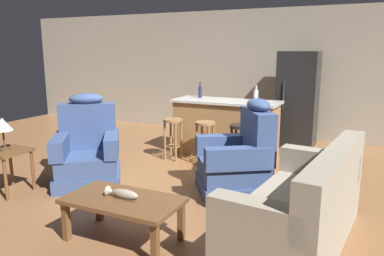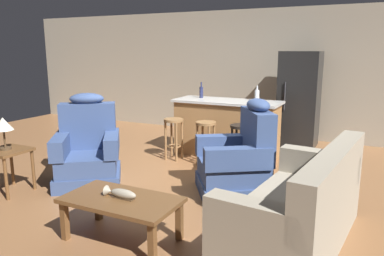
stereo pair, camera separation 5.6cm
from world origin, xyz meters
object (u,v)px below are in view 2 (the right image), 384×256
object	(u,v)px
recliner_near_lamp	(88,152)
refrigerator	(299,99)
table_lamp	(3,125)
bottle_tall_green	(257,95)
recliner_near_island	(239,161)
bottle_short_amber	(201,92)
end_table	(8,157)
bar_stool_middle	(206,135)
bar_stool_left	(174,131)
bar_stool_right	(240,139)
kitchen_island	(227,128)
coffee_table	(121,204)
fish_figurine	(120,193)
couch	(301,210)

from	to	relation	value
recliner_near_lamp	refrigerator	world-z (taller)	refrigerator
table_lamp	bottle_tall_green	xyz separation A→B (m)	(2.30, 3.06, 0.18)
recliner_near_island	bottle_short_amber	size ratio (longest dim) A/B	4.33
recliner_near_island	table_lamp	xyz separation A→B (m)	(-2.63, -1.28, 0.45)
end_table	refrigerator	world-z (taller)	refrigerator
recliner_near_island	end_table	xyz separation A→B (m)	(-2.63, -1.26, 0.04)
recliner_near_lamp	bar_stool_middle	bearing A→B (deg)	106.68
refrigerator	bottle_tall_green	distance (m)	1.13
bar_stool_left	bar_stool_right	distance (m)	1.15
recliner_near_island	bar_stool_middle	xyz separation A→B (m)	(-0.89, 0.95, 0.05)
kitchen_island	bottle_tall_green	world-z (taller)	bottle_tall_green
recliner_near_island	coffee_table	bearing A→B (deg)	36.59
recliner_near_island	bar_stool_middle	size ratio (longest dim) A/B	1.76
recliner_near_island	fish_figurine	bearing A→B (deg)	36.25
couch	bottle_short_amber	xyz separation A→B (m)	(-2.25, 2.68, 0.71)
couch	end_table	xyz separation A→B (m)	(-3.57, -0.28, 0.12)
table_lamp	bottle_short_amber	size ratio (longest dim) A/B	1.48
kitchen_island	bar_stool_left	size ratio (longest dim) A/B	2.65
table_lamp	kitchen_island	bearing A→B (deg)	57.00
recliner_near_lamp	recliner_near_island	distance (m)	2.06
couch	kitchen_island	distance (m)	3.08
table_lamp	bar_stool_left	xyz separation A→B (m)	(1.17, 2.22, -0.40)
kitchen_island	bar_stool_left	world-z (taller)	kitchen_island
couch	recliner_near_island	distance (m)	1.36
fish_figurine	recliner_near_lamp	size ratio (longest dim) A/B	0.28
couch	table_lamp	xyz separation A→B (m)	(-3.57, -0.30, 0.53)
bottle_tall_green	fish_figurine	bearing A→B (deg)	-94.72
kitchen_island	fish_figurine	bearing A→B (deg)	-86.98
bar_stool_middle	bar_stool_right	distance (m)	0.57
fish_figurine	bottle_tall_green	bearing A→B (deg)	85.28
recliner_near_lamp	bar_stool_middle	xyz separation A→B (m)	(1.11, 1.45, 0.05)
bar_stool_right	bottle_short_amber	size ratio (longest dim) A/B	2.45
recliner_near_lamp	recliner_near_island	xyz separation A→B (m)	(2.00, 0.51, 0.00)
kitchen_island	refrigerator	size ratio (longest dim) A/B	1.02
fish_figurine	bar_stool_right	distance (m)	2.59
bar_stool_middle	bottle_tall_green	bearing A→B (deg)	56.26
couch	end_table	size ratio (longest dim) A/B	3.54
bar_stool_middle	bottle_short_amber	world-z (taller)	bottle_short_amber
end_table	table_lamp	xyz separation A→B (m)	(-0.00, -0.01, 0.41)
bar_stool_right	bottle_tall_green	bearing A→B (deg)	90.96
kitchen_island	refrigerator	xyz separation A→B (m)	(0.97, 1.20, 0.40)
fish_figurine	kitchen_island	distance (m)	3.21
end_table	bar_stool_right	size ratio (longest dim) A/B	0.82
fish_figurine	couch	distance (m)	1.68
recliner_near_island	end_table	bearing A→B (deg)	-7.63
kitchen_island	bar_stool_right	size ratio (longest dim) A/B	2.65
couch	bar_stool_middle	distance (m)	2.66
coffee_table	kitchen_island	size ratio (longest dim) A/B	0.61
bar_stool_middle	refrigerator	distance (m)	2.16
bar_stool_middle	bottle_tall_green	size ratio (longest dim) A/B	2.71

